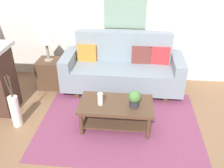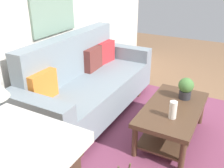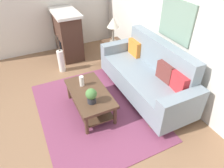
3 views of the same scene
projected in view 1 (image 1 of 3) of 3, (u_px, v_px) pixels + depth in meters
ground_plane at (117, 145)px, 3.54m from camera, size 9.58×9.58×0.00m
wall_back at (127, 13)px, 4.71m from camera, size 5.58×0.10×2.70m
area_rug at (119, 123)px, 3.97m from camera, size 2.49×1.91×0.01m
couch at (122, 69)px, 4.71m from camera, size 2.21×0.84×1.08m
throw_pillow_orange at (87, 53)px, 4.75m from camera, size 0.36×0.13×0.32m
throw_pillow_maroon at (141, 55)px, 4.66m from camera, size 0.37×0.14×0.32m
throw_pillow_crimson at (160, 56)px, 4.63m from camera, size 0.37×0.16×0.32m
coffee_table at (116, 110)px, 3.76m from camera, size 1.10×0.60×0.43m
tabletop_vase at (100, 99)px, 3.63m from camera, size 0.08×0.08×0.19m
potted_plant_tabletop at (134, 98)px, 3.56m from camera, size 0.18×0.18×0.26m
side_table at (51, 73)px, 4.87m from camera, size 0.44×0.44×0.56m
table_lamp at (46, 39)px, 4.52m from camera, size 0.28×0.28×0.57m
floor_vase at (15, 111)px, 3.82m from camera, size 0.15×0.15×0.52m
floor_vase_branch_a at (11, 87)px, 3.60m from camera, size 0.05×0.05×0.36m
floor_vase_branch_b at (9, 86)px, 3.61m from camera, size 0.02×0.03×0.36m
floor_vase_branch_c at (8, 87)px, 3.58m from camera, size 0.04×0.04×0.36m
framed_painting at (125, 10)px, 4.62m from camera, size 0.79×0.03×0.69m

